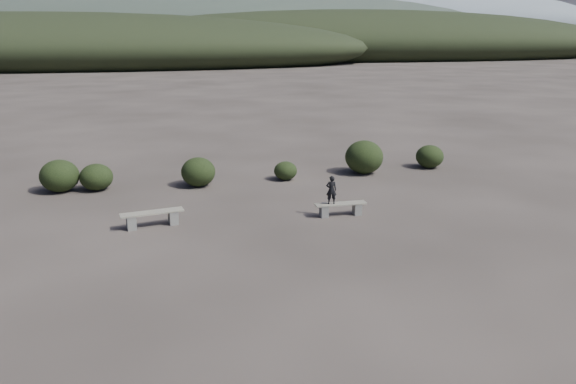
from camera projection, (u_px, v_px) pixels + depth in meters
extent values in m
plane|color=#312A26|center=(333.00, 278.00, 12.97)|extent=(1200.00, 1200.00, 0.00)
cube|color=slate|center=(131.00, 223.00, 16.10)|extent=(0.32, 0.40, 0.40)
cube|color=slate|center=(173.00, 217.00, 16.56)|extent=(0.32, 0.40, 0.40)
cube|color=gray|center=(152.00, 213.00, 16.27)|extent=(1.85, 0.77, 0.05)
cube|color=slate|center=(324.00, 211.00, 17.19)|extent=(0.24, 0.32, 0.36)
cube|color=slate|center=(357.00, 209.00, 17.43)|extent=(0.24, 0.32, 0.36)
cube|color=gray|center=(341.00, 204.00, 17.25)|extent=(1.62, 0.41, 0.04)
imported|color=black|center=(331.00, 190.00, 17.06)|extent=(0.35, 0.25, 0.88)
ellipsoid|color=black|center=(96.00, 177.00, 20.04)|extent=(1.17, 1.17, 0.96)
ellipsoid|color=black|center=(198.00, 172.00, 20.54)|extent=(1.25, 1.25, 1.07)
ellipsoid|color=black|center=(286.00, 171.00, 21.48)|extent=(0.89, 0.89, 0.71)
ellipsoid|color=black|center=(364.00, 157.00, 22.38)|extent=(1.52, 1.52, 1.33)
ellipsoid|color=black|center=(430.00, 156.00, 23.36)|extent=(1.15, 1.15, 0.95)
ellipsoid|color=black|center=(59.00, 176.00, 19.83)|extent=(1.35, 1.35, 1.15)
ellipsoid|color=black|center=(51.00, 49.00, 93.15)|extent=(110.00, 40.00, 12.00)
ellipsoid|color=black|center=(362.00, 43.00, 122.16)|extent=(120.00, 44.00, 14.00)
ellipsoid|color=#323D32|center=(194.00, 32.00, 162.91)|extent=(190.00, 64.00, 24.00)
ellipsoid|color=gray|center=(319.00, 24.00, 306.07)|extent=(340.00, 110.00, 44.00)
ellipsoid|color=#9AA1AD|center=(143.00, 21.00, 382.95)|extent=(460.00, 140.00, 56.00)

